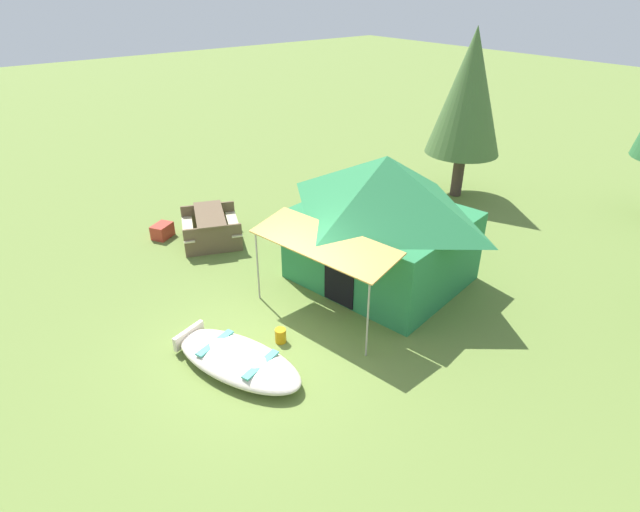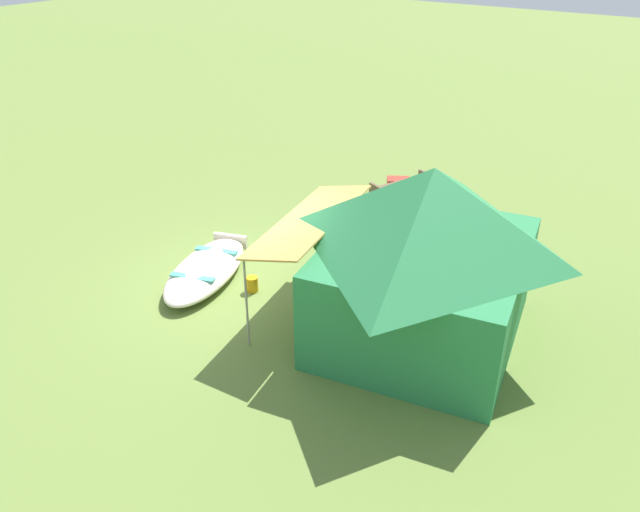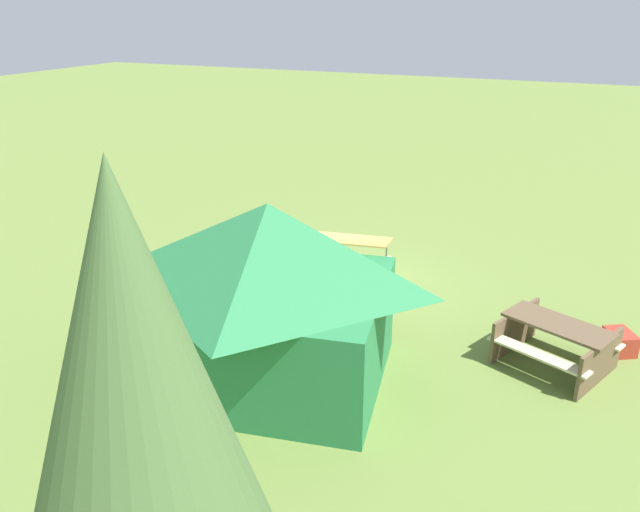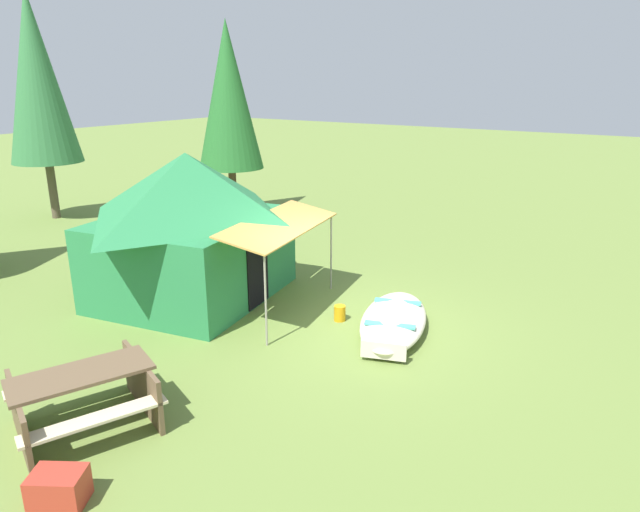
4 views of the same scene
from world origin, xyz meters
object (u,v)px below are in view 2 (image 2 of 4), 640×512
picnic_table (415,196)px  cooler_box (398,186)px  canvas_cabin_tent (427,253)px  beached_rowboat (206,269)px  fuel_can (252,284)px

picnic_table → cooler_box: size_ratio=3.81×
cooler_box → picnic_table: bearing=43.2°
canvas_cabin_tent → cooler_box: canvas_cabin_tent is taller
picnic_table → cooler_box: 1.38m
beached_rowboat → fuel_can: (-0.14, 1.01, -0.05)m
beached_rowboat → cooler_box: (-5.68, 1.03, -0.01)m
canvas_cabin_tent → picnic_table: canvas_cabin_tent is taller
beached_rowboat → canvas_cabin_tent: canvas_cabin_tent is taller
fuel_can → canvas_cabin_tent: bearing=99.9°
canvas_cabin_tent → fuel_can: (0.54, -3.09, -1.35)m
canvas_cabin_tent → cooler_box: bearing=-148.5°
beached_rowboat → fuel_can: size_ratio=9.94×
picnic_table → cooler_box: (-0.98, -0.92, -0.29)m
beached_rowboat → canvas_cabin_tent: size_ratio=0.62×
picnic_table → fuel_can: bearing=-11.8°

